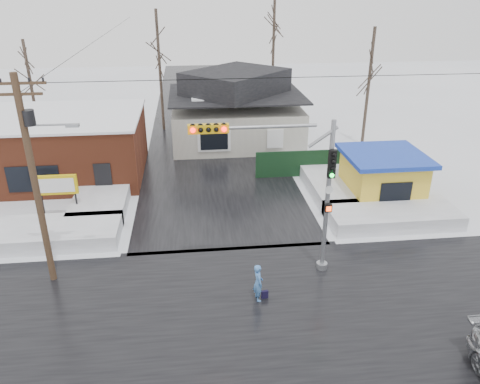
{
  "coord_description": "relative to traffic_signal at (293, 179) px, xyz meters",
  "views": [
    {
      "loc": [
        -1.71,
        -14.54,
        12.04
      ],
      "look_at": [
        0.49,
        5.28,
        3.0
      ],
      "focal_mm": 35.0,
      "sensor_mm": 36.0,
      "label": 1
    }
  ],
  "objects": [
    {
      "name": "ground",
      "position": [
        -2.43,
        -2.97,
        -4.54
      ],
      "size": [
        120.0,
        120.0,
        0.0
      ],
      "primitive_type": "plane",
      "color": "white",
      "rests_on": "ground"
    },
    {
      "name": "road_ns",
      "position": [
        -2.43,
        -2.97,
        -4.53
      ],
      "size": [
        10.0,
        120.0,
        0.02
      ],
      "primitive_type": "cube",
      "color": "black",
      "rests_on": "ground"
    },
    {
      "name": "road_ew",
      "position": [
        -2.43,
        -2.97,
        -4.53
      ],
      "size": [
        120.0,
        10.0,
        0.02
      ],
      "primitive_type": "cube",
      "color": "black",
      "rests_on": "ground"
    },
    {
      "name": "snowbank_nw",
      "position": [
        -11.43,
        4.03,
        -4.14
      ],
      "size": [
        7.0,
        3.0,
        0.8
      ],
      "primitive_type": "cube",
      "color": "white",
      "rests_on": "ground"
    },
    {
      "name": "snowbank_ne",
      "position": [
        6.57,
        4.03,
        -4.14
      ],
      "size": [
        7.0,
        3.0,
        0.8
      ],
      "primitive_type": "cube",
      "color": "white",
      "rests_on": "ground"
    },
    {
      "name": "snowbank_nside_w",
      "position": [
        -9.43,
        9.03,
        -4.14
      ],
      "size": [
        3.0,
        8.0,
        0.8
      ],
      "primitive_type": "cube",
      "color": "white",
      "rests_on": "ground"
    },
    {
      "name": "snowbank_nside_e",
      "position": [
        4.57,
        9.03,
        -4.14
      ],
      "size": [
        3.0,
        8.0,
        0.8
      ],
      "primitive_type": "cube",
      "color": "white",
      "rests_on": "ground"
    },
    {
      "name": "traffic_signal",
      "position": [
        0.0,
        0.0,
        0.0
      ],
      "size": [
        6.05,
        0.68,
        7.0
      ],
      "color": "gray",
      "rests_on": "ground"
    },
    {
      "name": "utility_pole",
      "position": [
        -10.36,
        0.53,
        0.57
      ],
      "size": [
        3.15,
        0.44,
        9.0
      ],
      "color": "#382619",
      "rests_on": "ground"
    },
    {
      "name": "brick_building",
      "position": [
        -13.43,
        13.03,
        -2.46
      ],
      "size": [
        12.2,
        8.2,
        4.12
      ],
      "color": "brown",
      "rests_on": "ground"
    },
    {
      "name": "marquee_sign",
      "position": [
        -11.43,
        6.53,
        -2.62
      ],
      "size": [
        2.2,
        0.21,
        2.55
      ],
      "color": "black",
      "rests_on": "ground"
    },
    {
      "name": "house",
      "position": [
        -0.43,
        19.03,
        -1.92
      ],
      "size": [
        10.4,
        8.4,
        5.76
      ],
      "color": "beige",
      "rests_on": "ground"
    },
    {
      "name": "kiosk",
      "position": [
        7.07,
        7.03,
        -3.08
      ],
      "size": [
        4.6,
        4.6,
        2.88
      ],
      "color": "yellow",
      "rests_on": "ground"
    },
    {
      "name": "fence",
      "position": [
        4.07,
        11.03,
        -3.64
      ],
      "size": [
        8.0,
        0.12,
        1.8
      ],
      "primitive_type": "cube",
      "color": "black",
      "rests_on": "ground"
    },
    {
      "name": "tree_far_left",
      "position": [
        -6.43,
        23.03,
        3.41
      ],
      "size": [
        3.0,
        3.0,
        10.0
      ],
      "color": "#332821",
      "rests_on": "ground"
    },
    {
      "name": "tree_far_mid",
      "position": [
        3.57,
        25.03,
        5.0
      ],
      "size": [
        3.0,
        3.0,
        12.0
      ],
      "color": "#332821",
      "rests_on": "ground"
    },
    {
      "name": "tree_far_right",
      "position": [
        9.57,
        17.03,
        2.62
      ],
      "size": [
        3.0,
        3.0,
        9.0
      ],
      "color": "#332821",
      "rests_on": "ground"
    },
    {
      "name": "tree_far_west",
      "position": [
        -16.43,
        21.03,
        1.82
      ],
      "size": [
        3.0,
        3.0,
        8.0
      ],
      "color": "#332821",
      "rests_on": "ground"
    },
    {
      "name": "pedestrian",
      "position": [
        -1.67,
        -1.91,
        -3.71
      ],
      "size": [
        0.48,
        0.65,
        1.65
      ],
      "primitive_type": "imported",
      "rotation": [
        0.0,
        0.0,
        1.71
      ],
      "color": "#457CC3",
      "rests_on": "ground"
    },
    {
      "name": "shopping_bag",
      "position": [
        -1.38,
        -1.87,
        -4.36
      ],
      "size": [
        0.3,
        0.17,
        0.35
      ],
      "primitive_type": "cube",
      "rotation": [
        0.0,
        0.0,
        0.18
      ],
      "color": "black",
      "rests_on": "ground"
    }
  ]
}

